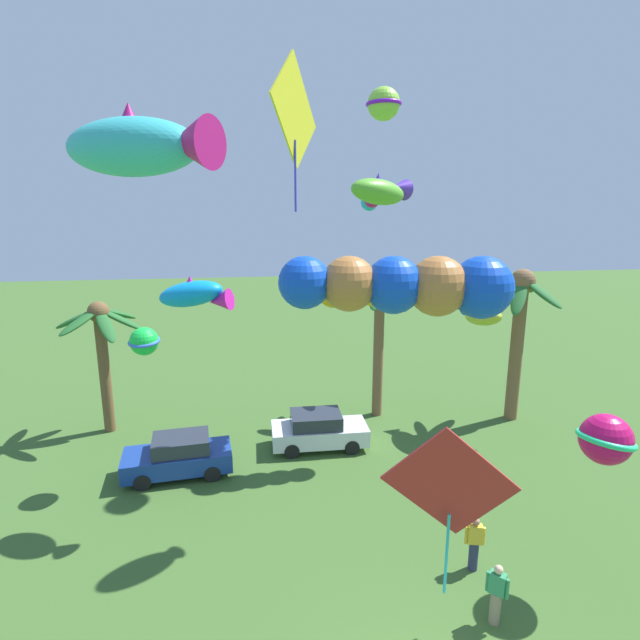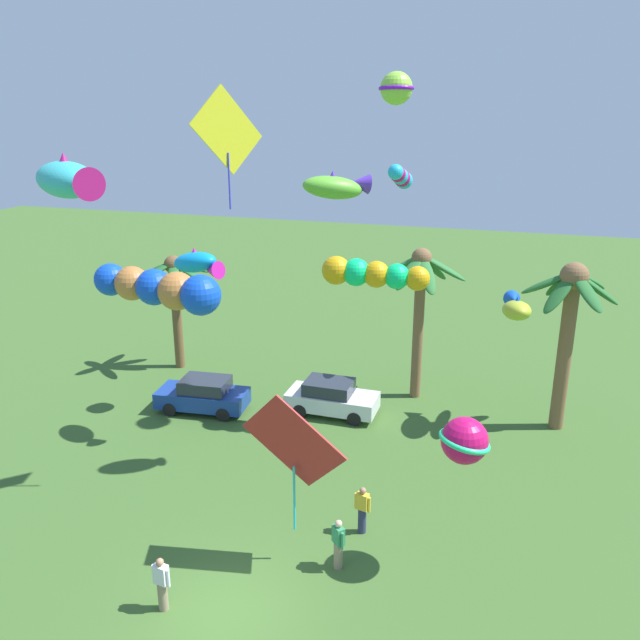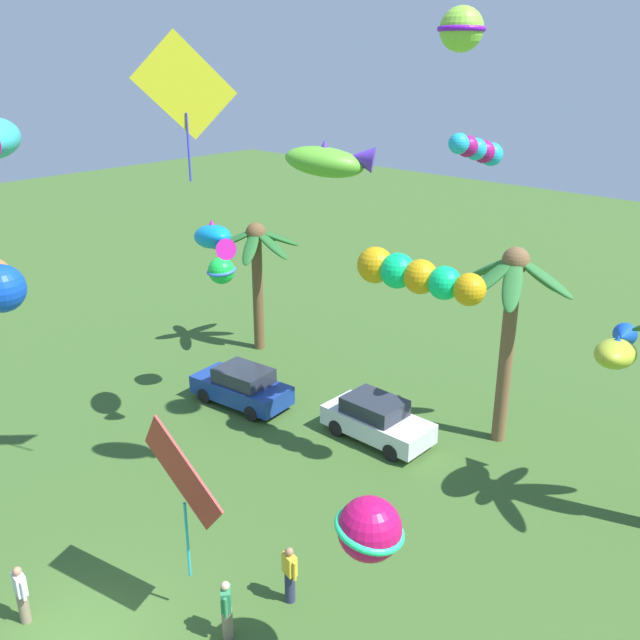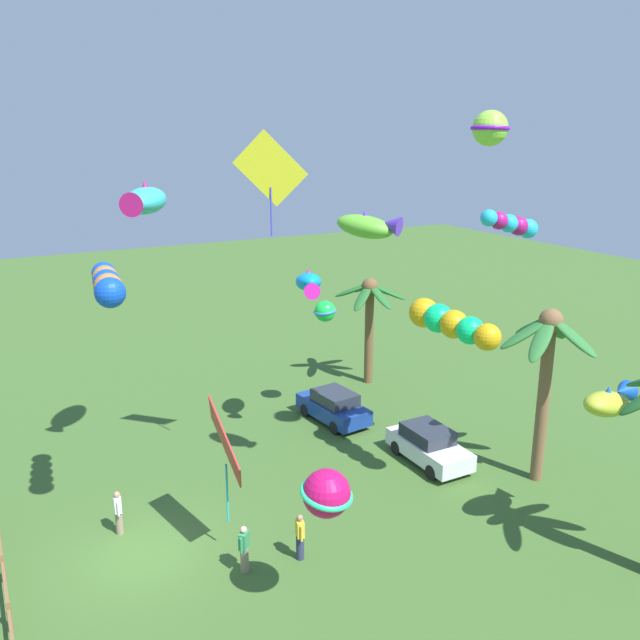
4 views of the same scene
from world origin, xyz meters
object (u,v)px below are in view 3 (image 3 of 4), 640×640
at_px(kite_ball_7, 370,529).
at_px(kite_tube_10, 414,275).
at_px(kite_diamond_0, 185,88).
at_px(spectator_1, 290,574).
at_px(kite_diamond_6, 182,477).
at_px(kite_fish_8, 214,238).
at_px(palm_tree_2, 257,256).
at_px(kite_tube_11, 478,150).
at_px(palm_tree_1, 512,300).
at_px(kite_fish_3, 617,351).
at_px(parked_car_1, 377,419).
at_px(spectator_0, 227,609).
at_px(parked_car_0, 242,386).
at_px(spectator_2, 21,594).
at_px(kite_ball_4, 461,29).
at_px(kite_fish_5, 330,161).
at_px(kite_ball_9, 221,271).

bearing_deg(kite_ball_7, kite_tube_10, 120.53).
bearing_deg(kite_diamond_0, spectator_1, -15.93).
xyz_separation_m(kite_diamond_6, kite_fish_8, (-6.02, 6.12, 3.34)).
xyz_separation_m(palm_tree_2, kite_tube_11, (11.38, -1.51, 5.76)).
xyz_separation_m(palm_tree_1, kite_fish_3, (4.08, -1.70, -0.05)).
distance_m(parked_car_1, spectator_0, 9.93).
xyz_separation_m(spectator_0, kite_fish_3, (4.20, 10.65, 4.31)).
distance_m(parked_car_0, kite_diamond_6, 11.16).
distance_m(spectator_2, kite_diamond_0, 12.73).
relative_size(palm_tree_2, spectator_2, 3.67).
xyz_separation_m(kite_ball_4, kite_tube_11, (0.04, 1.25, -3.26)).
relative_size(spectator_2, kite_fish_5, 0.67).
bearing_deg(parked_car_0, spectator_0, -43.35).
xyz_separation_m(kite_fish_5, kite_fish_8, (-5.62, 0.70, -3.09)).
bearing_deg(kite_ball_9, kite_ball_4, 9.46).
distance_m(palm_tree_2, kite_ball_9, 5.05).
relative_size(kite_diamond_0, kite_diamond_6, 0.82).
height_order(spectator_2, kite_ball_4, kite_ball_4).
xyz_separation_m(kite_fish_5, kite_tube_10, (0.46, 3.29, -3.66)).
distance_m(parked_car_0, kite_fish_5, 11.93).
xyz_separation_m(spectator_2, kite_fish_8, (-3.39, 9.09, 6.33)).
bearing_deg(spectator_0, kite_fish_3, 68.48).
height_order(spectator_2, kite_fish_8, kite_fish_8).
relative_size(palm_tree_1, kite_ball_9, 5.04).
distance_m(kite_fish_5, kite_fish_8, 6.45).
relative_size(spectator_0, spectator_2, 1.00).
bearing_deg(spectator_2, spectator_0, 36.91).
bearing_deg(spectator_1, spectator_2, -131.34).
xyz_separation_m(parked_car_1, kite_fish_5, (1.34, -4.03, 9.48)).
xyz_separation_m(spectator_2, kite_ball_4, (3.27, 12.44, 12.53)).
xyz_separation_m(palm_tree_2, kite_tube_10, (10.76, -3.52, 2.25)).
distance_m(kite_fish_5, kite_tube_11, 5.41).
bearing_deg(kite_tube_11, kite_fish_8, -145.48).
xyz_separation_m(spectator_0, kite_ball_7, (3.21, 1.12, 3.26)).
bearing_deg(kite_ball_4, parked_car_0, -169.31).
xyz_separation_m(spectator_1, kite_diamond_6, (-1.57, -1.81, 2.98)).
distance_m(palm_tree_2, parked_car_1, 10.05).
bearing_deg(spectator_0, parked_car_1, 107.94).
height_order(palm_tree_1, kite_fish_5, kite_fish_5).
xyz_separation_m(spectator_1, kite_fish_3, (3.95, 8.84, 4.31)).
bearing_deg(kite_diamond_6, kite_diamond_0, 134.78).
xyz_separation_m(parked_car_0, spectator_0, (8.48, -8.00, 0.06)).
distance_m(palm_tree_1, kite_diamond_6, 12.51).
distance_m(kite_fish_3, kite_fish_8, 12.56).
distance_m(parked_car_1, kite_diamond_0, 12.94).
bearing_deg(kite_tube_10, palm_tree_1, 69.22).
height_order(kite_diamond_6, kite_ball_9, kite_ball_9).
relative_size(palm_tree_2, kite_ball_7, 3.01).
distance_m(palm_tree_2, spectator_2, 17.57).
bearing_deg(parked_car_0, kite_tube_10, 5.60).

